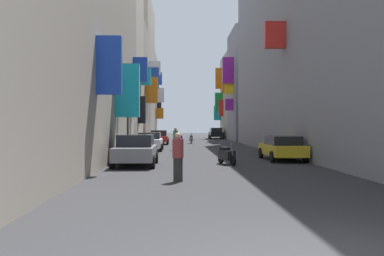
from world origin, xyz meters
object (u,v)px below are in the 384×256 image
(parked_car_black, at_px, (216,133))
(pedestrian_near_left, at_px, (176,139))
(parked_car_grey, at_px, (136,149))
(scooter_green, at_px, (162,139))
(scooter_blue, at_px, (180,139))
(scooter_black, at_px, (227,155))
(traffic_light_near_corner, at_px, (128,107))
(parked_car_white, at_px, (150,141))
(parked_car_yellow, at_px, (282,147))
(pedestrian_crossing, at_px, (178,157))
(parked_car_red, at_px, (159,137))
(scooter_silver, at_px, (191,139))

(parked_car_black, xyz_separation_m, pedestrian_near_left, (-5.66, -27.46, 0.07))
(parked_car_grey, relative_size, scooter_green, 2.32)
(parked_car_grey, distance_m, scooter_blue, 24.39)
(scooter_black, relative_size, traffic_light_near_corner, 0.39)
(parked_car_white, relative_size, pedestrian_near_left, 2.34)
(parked_car_yellow, distance_m, scooter_blue, 22.24)
(traffic_light_near_corner, bearing_deg, scooter_green, 87.27)
(scooter_green, bearing_deg, parked_car_white, -91.51)
(parked_car_black, relative_size, pedestrian_crossing, 2.64)
(traffic_light_near_corner, bearing_deg, pedestrian_near_left, 72.80)
(scooter_black, bearing_deg, parked_car_red, 101.22)
(parked_car_red, bearing_deg, traffic_light_near_corner, -92.82)
(parked_car_grey, relative_size, scooter_black, 2.39)
(parked_car_white, bearing_deg, pedestrian_crossing, -82.92)
(parked_car_red, bearing_deg, parked_car_black, 67.16)
(parked_car_black, relative_size, traffic_light_near_corner, 1.01)
(parked_car_yellow, height_order, parked_car_grey, parked_car_grey)
(parked_car_red, distance_m, pedestrian_near_left, 10.04)
(parked_car_black, distance_m, traffic_light_near_corner, 37.04)
(parked_car_red, bearing_deg, parked_car_yellow, -68.55)
(scooter_black, bearing_deg, parked_car_white, 111.74)
(parked_car_red, height_order, parked_car_yellow, parked_car_red)
(scooter_black, bearing_deg, scooter_silver, 92.37)
(pedestrian_crossing, bearing_deg, traffic_light_near_corner, 106.85)
(parked_car_black, distance_m, scooter_black, 39.49)
(scooter_black, xyz_separation_m, pedestrian_near_left, (-2.58, 11.91, 0.42))
(parked_car_yellow, distance_m, traffic_light_near_corner, 8.91)
(pedestrian_crossing, bearing_deg, parked_car_red, 93.99)
(parked_car_red, xyz_separation_m, parked_car_grey, (-0.07, -22.20, 0.03))
(scooter_silver, xyz_separation_m, scooter_green, (-3.20, 1.62, 0.00))
(parked_car_white, relative_size, scooter_black, 2.44)
(scooter_green, bearing_deg, scooter_black, -80.61)
(parked_car_yellow, height_order, pedestrian_near_left, pedestrian_near_left)
(parked_car_yellow, distance_m, parked_car_black, 37.05)
(parked_car_grey, height_order, parked_car_black, parked_car_black)
(parked_car_yellow, height_order, parked_car_white, parked_car_white)
(parked_car_black, xyz_separation_m, scooter_blue, (-5.21, -15.49, -0.35))
(parked_car_red, height_order, pedestrian_crossing, pedestrian_crossing)
(parked_car_black, relative_size, scooter_silver, 2.45)
(parked_car_yellow, xyz_separation_m, parked_car_white, (-7.88, 9.10, 0.02))
(pedestrian_near_left, bearing_deg, scooter_silver, 82.27)
(pedestrian_crossing, xyz_separation_m, pedestrian_near_left, (-0.20, 17.99, 0.05))
(traffic_light_near_corner, bearing_deg, scooter_silver, 78.19)
(scooter_green, relative_size, pedestrian_near_left, 0.99)
(parked_car_red, relative_size, pedestrian_crossing, 2.34)
(scooter_black, xyz_separation_m, traffic_light_near_corner, (-5.23, 3.33, 2.50))
(parked_car_red, height_order, scooter_black, parked_car_red)
(scooter_green, xyz_separation_m, traffic_light_near_corner, (-1.05, -21.96, 2.50))
(parked_car_black, bearing_deg, pedestrian_crossing, -96.85)
(pedestrian_crossing, bearing_deg, parked_car_white, 97.08)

